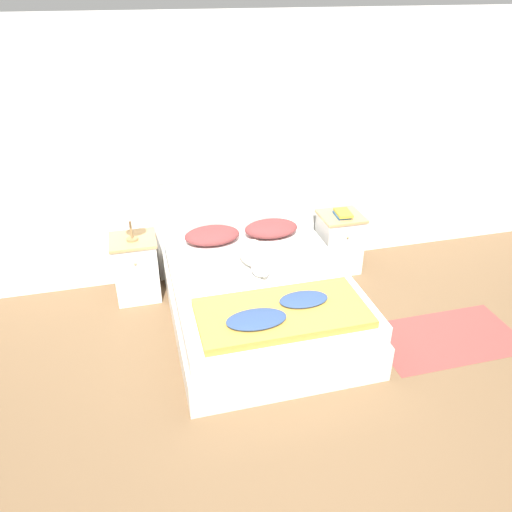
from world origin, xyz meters
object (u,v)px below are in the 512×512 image
Objects in this scene: bed at (261,301)px; book_stack at (343,214)px; pillow_left at (212,235)px; pillow_right at (271,228)px; nightstand_right at (339,242)px; dog at (256,256)px; table_lamp at (128,211)px; nightstand_left at (136,268)px.

book_stack is (1.06, 0.73, 0.41)m from bed.
pillow_left is 0.60m from pillow_right.
dog is (-1.05, -0.53, 0.27)m from nightstand_right.
dog is 1.75× the size of table_lamp.
table_lamp is (-1.06, 0.50, 0.35)m from dog.
table_lamp is at bearing -179.22° from pillow_right.
bed is 3.06× the size of nightstand_right.
pillow_right is (1.36, -0.01, 0.26)m from nightstand_left.
bed is at bearing -111.92° from pillow_right.
nightstand_right reaches higher than bed.
book_stack is 2.13m from table_lamp.
book_stack is at bearing 25.53° from dog.
pillow_left is at bearing -0.62° from nightstand_left.
pillow_right is at bearing 68.08° from bed.
pillow_right is at bearing 60.35° from dog.
bed is 0.41m from dog.
pillow_right is (-0.76, -0.01, 0.26)m from nightstand_right.
nightstand_left is 1.18× the size of pillow_right.
book_stack is at bearing -91.24° from nightstand_right.
pillow_right reaches higher than bed.
nightstand_right is 0.80m from pillow_right.
table_lamp is (-0.76, -0.02, 0.36)m from pillow_left.
dog is 1.23m from table_lamp.
table_lamp is at bearing -178.60° from pillow_left.
nightstand_left is 1.18× the size of pillow_left.
nightstand_left is 2.67× the size of book_stack.
pillow_left is at bearing 120.28° from dog.
nightstand_right is 2.67× the size of book_stack.
pillow_left and pillow_right have the same top height.
table_lamp is (-1.36, -0.02, 0.36)m from pillow_right.
table_lamp is (-2.12, -0.03, 0.62)m from nightstand_right.
nightstand_left is 1.38m from pillow_right.
bed is 1.46m from table_lamp.
pillow_left is at bearing 179.24° from book_stack.
nightstand_left is 0.93× the size of dog.
bed is at bearing -35.51° from nightstand_left.
nightstand_left reaches higher than bed.
nightstand_right is 1.62× the size of table_lamp.
bed is 0.87m from pillow_right.
nightstand_left is 1.00× the size of nightstand_right.
pillow_right is at bearing 178.64° from book_stack.
pillow_left is at bearing 1.40° from table_lamp.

